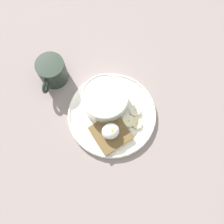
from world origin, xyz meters
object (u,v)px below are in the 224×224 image
object	(u,v)px
oatmeal_bowl	(105,99)
banana_slice_front	(129,122)
banana_slice_back	(137,124)
banana_slice_left	(135,111)
poached_egg	(111,131)
toast_slice	(111,133)
coffee_mug	(52,71)

from	to	relation	value
oatmeal_bowl	banana_slice_front	size ratio (longest dim) A/B	2.76
banana_slice_back	banana_slice_left	bearing A→B (deg)	-104.67
poached_egg	banana_slice_left	size ratio (longest dim) A/B	1.11
banana_slice_left	banana_slice_back	world-z (taller)	same
banana_slice_front	banana_slice_left	distance (cm)	3.93
oatmeal_bowl	toast_slice	xyz separation A→B (cm)	(1.94, 9.66, -2.21)
banana_slice_front	banana_slice_back	xyz separation A→B (cm)	(-2.05, 1.43, -0.18)
oatmeal_bowl	poached_egg	xyz separation A→B (cm)	(1.92, 9.69, 0.25)
banana_slice_back	oatmeal_bowl	bearing A→B (deg)	-56.83
toast_slice	poached_egg	bearing A→B (deg)	128.72
toast_slice	banana_slice_left	bearing A→B (deg)	-157.55
poached_egg	banana_slice_back	bearing A→B (deg)	179.94
oatmeal_bowl	coffee_mug	size ratio (longest dim) A/B	1.27
banana_slice_back	poached_egg	bearing A→B (deg)	-0.06
poached_egg	coffee_mug	distance (cm)	25.88
banana_slice_front	toast_slice	bearing A→B (deg)	12.59
toast_slice	banana_slice_front	world-z (taller)	same
banana_slice_front	coffee_mug	size ratio (longest dim) A/B	0.46
poached_egg	coffee_mug	world-z (taller)	coffee_mug
banana_slice_front	banana_slice_left	world-z (taller)	banana_slice_front
toast_slice	banana_slice_left	size ratio (longest dim) A/B	2.53
poached_egg	banana_slice_left	world-z (taller)	poached_egg
toast_slice	banana_slice_left	distance (cm)	10.06
oatmeal_bowl	coffee_mug	bearing A→B (deg)	-49.85
toast_slice	banana_slice_left	xyz separation A→B (cm)	(-9.30, -3.84, -0.29)
banana_slice_front	coffee_mug	world-z (taller)	coffee_mug
oatmeal_bowl	banana_slice_front	distance (cm)	9.61
oatmeal_bowl	banana_slice_left	world-z (taller)	oatmeal_bowl
coffee_mug	banana_slice_back	bearing A→B (deg)	127.47
toast_slice	banana_slice_front	size ratio (longest dim) A/B	2.32
oatmeal_bowl	banana_slice_back	bearing A→B (deg)	123.17
oatmeal_bowl	poached_egg	size ratio (longest dim) A/B	2.70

